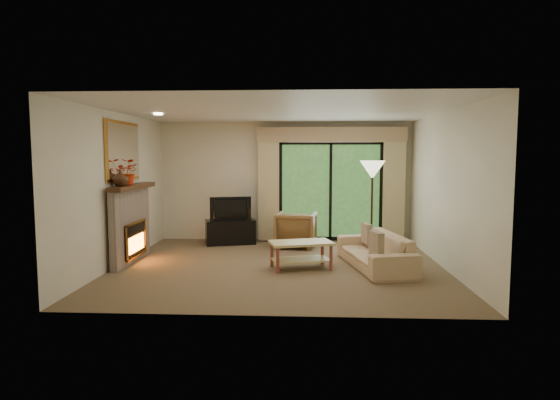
{
  "coord_description": "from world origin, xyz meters",
  "views": [
    {
      "loc": [
        0.41,
        -7.8,
        1.86
      ],
      "look_at": [
        0.0,
        0.3,
        1.1
      ],
      "focal_mm": 30.0,
      "sensor_mm": 36.0,
      "label": 1
    }
  ],
  "objects_px": {
    "armchair": "(296,230)",
    "sofa": "(375,251)",
    "media_console": "(230,232)",
    "coffee_table": "(301,255)"
  },
  "relations": [
    {
      "from": "coffee_table",
      "to": "media_console",
      "type": "bearing_deg",
      "value": 109.78
    },
    {
      "from": "media_console",
      "to": "armchair",
      "type": "relative_size",
      "value": 1.29
    },
    {
      "from": "armchair",
      "to": "sofa",
      "type": "distance_m",
      "value": 2.17
    },
    {
      "from": "media_console",
      "to": "coffee_table",
      "type": "relative_size",
      "value": 1.02
    },
    {
      "from": "media_console",
      "to": "armchair",
      "type": "xyz_separation_m",
      "value": [
        1.4,
        -0.28,
        0.11
      ]
    },
    {
      "from": "coffee_table",
      "to": "armchair",
      "type": "bearing_deg",
      "value": 77.67
    },
    {
      "from": "sofa",
      "to": "armchair",
      "type": "bearing_deg",
      "value": -152.76
    },
    {
      "from": "sofa",
      "to": "coffee_table",
      "type": "height_order",
      "value": "sofa"
    },
    {
      "from": "media_console",
      "to": "armchair",
      "type": "distance_m",
      "value": 1.44
    },
    {
      "from": "sofa",
      "to": "coffee_table",
      "type": "xyz_separation_m",
      "value": [
        -1.24,
        -0.14,
        -0.06
      ]
    }
  ]
}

